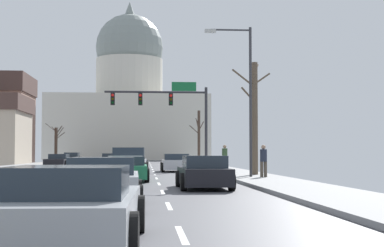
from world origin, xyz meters
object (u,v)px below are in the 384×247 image
sedan_near_02 (127,169)px  sedan_near_03 (204,173)px  sedan_oncoming_02 (109,158)px  pedestrian_00 (225,157)px  sedan_oncoming_01 (72,159)px  pedestrian_01 (264,159)px  sedan_oncoming_00 (58,161)px  pickup_truck_near_01 (128,163)px  sedan_near_05 (72,209)px  sedan_near_04 (103,184)px  street_lamp_right (244,87)px  sedan_near_00 (176,163)px

sedan_near_02 → sedan_near_03: 6.73m
sedan_oncoming_02 → pedestrian_00: 41.05m
sedan_oncoming_01 → pedestrian_01: 41.30m
sedan_oncoming_00 → pedestrian_01: (13.71, -25.72, 0.46)m
sedan_near_03 → sedan_oncoming_00: 33.86m
pickup_truck_near_01 → sedan_near_05: 26.18m
sedan_near_04 → sedan_oncoming_01: sedan_oncoming_01 is taller
pickup_truck_near_01 → sedan_oncoming_02: bearing=95.1°
sedan_near_05 → sedan_oncoming_01: bearing=97.0°
sedan_oncoming_01 → sedan_oncoming_02: sedan_oncoming_01 is taller
sedan_oncoming_00 → sedan_near_03: bearing=-72.7°
pickup_truck_near_01 → sedan_oncoming_01: bearing=102.7°
sedan_near_02 → pedestrian_00: bearing=54.6°
street_lamp_right → sedan_oncoming_01: bearing=109.1°
sedan_near_00 → sedan_oncoming_00: sedan_near_00 is taller
sedan_near_00 → sedan_near_04: (-3.22, -26.52, 0.01)m
sedan_near_03 → sedan_oncoming_00: (-10.08, 32.33, -0.02)m
sedan_oncoming_00 → pedestrian_01: size_ratio=2.90×
pedestrian_00 → pickup_truck_near_01: bearing=-168.4°
sedan_near_05 → pedestrian_00: bearing=77.6°
sedan_oncoming_01 → sedan_oncoming_02: bearing=67.2°
sedan_near_04 → pedestrian_00: pedestrian_00 is taller
sedan_near_05 → sedan_near_04: bearing=89.7°
sedan_near_02 → sedan_oncoming_00: 27.25m
pickup_truck_near_01 → sedan_oncoming_02: pickup_truck_near_01 is taller
sedan_oncoming_02 → pedestrian_00: pedestrian_00 is taller
pickup_truck_near_01 → sedan_near_03: 13.33m
pedestrian_00 → sedan_near_05: bearing=-102.4°
sedan_near_05 → sedan_oncoming_02: sedan_oncoming_02 is taller
sedan_oncoming_01 → pedestrian_01: (14.12, -38.81, 0.41)m
sedan_near_05 → sedan_oncoming_00: size_ratio=0.96×
sedan_near_03 → sedan_oncoming_01: 46.61m
sedan_oncoming_00 → sedan_oncoming_01: sedan_oncoming_01 is taller
pickup_truck_near_01 → sedan_oncoming_00: size_ratio=1.25×
pedestrian_01 → street_lamp_right: bearing=145.9°
pickup_truck_near_01 → sedan_near_02: bearing=-89.0°
street_lamp_right → pickup_truck_near_01: size_ratio=1.31×
pedestrian_00 → sedan_oncoming_00: bearing=125.2°
pickup_truck_near_01 → pedestrian_01: bearing=-42.9°
street_lamp_right → sedan_near_03: size_ratio=1.79×
street_lamp_right → sedan_near_00: street_lamp_right is taller
sedan_near_00 → sedan_oncoming_01: (-10.46, 26.21, 0.03)m
pickup_truck_near_01 → sedan_oncoming_02: size_ratio=1.27×
sedan_near_02 → pedestrian_01: 6.73m
sedan_near_04 → sedan_near_05: 5.92m
sedan_near_03 → sedan_oncoming_02: size_ratio=0.93×
sedan_near_02 → sedan_near_04: (-0.19, -13.31, 0.04)m
sedan_oncoming_01 → sedan_oncoming_02: 9.39m
sedan_near_00 → sedan_near_02: (-3.02, -13.21, -0.03)m
sedan_near_00 → sedan_near_02: sedan_near_00 is taller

